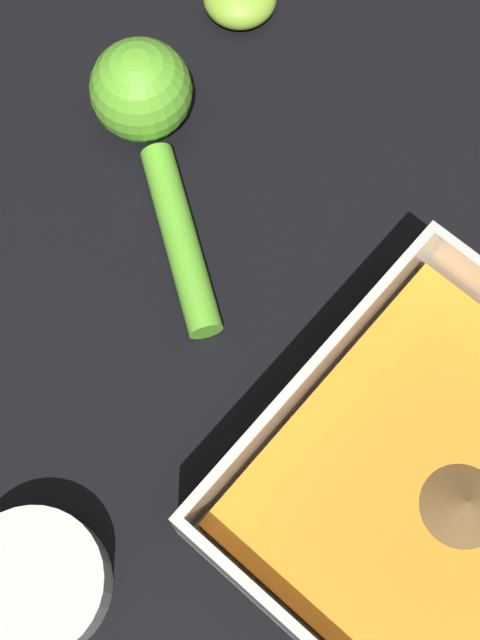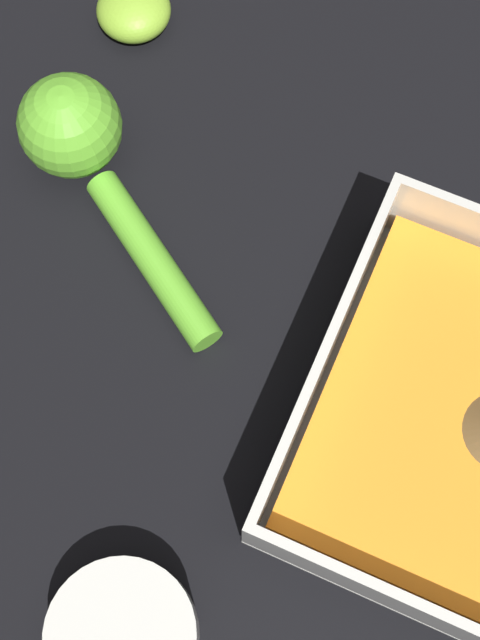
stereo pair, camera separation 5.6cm
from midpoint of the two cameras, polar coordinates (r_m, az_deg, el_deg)
The scene contains 4 objects.
ground_plane at distance 0.58m, azimuth 11.61°, elevation -11.43°, with size 4.00×4.00×0.00m, color black.
square_dish at distance 0.57m, azimuth 16.40°, elevation -12.00°, with size 0.24×0.24×0.07m.
spice_bowl at distance 0.56m, azimuth -10.04°, elevation -16.70°, with size 0.09×0.09×0.04m.
lemon_squeezer at distance 0.63m, azimuth -3.38°, elevation 12.64°, with size 0.14×0.19×0.07m.
Camera 1 is at (0.12, -0.01, 0.57)m, focal length 50.00 mm.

